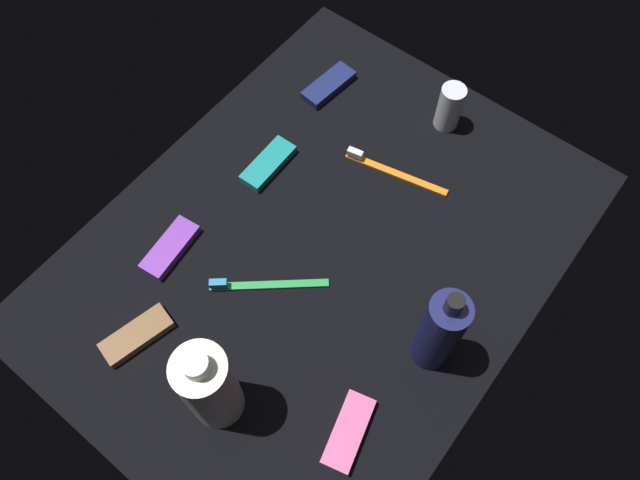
# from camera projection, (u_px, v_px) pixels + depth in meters

# --- Properties ---
(ground_plane) EXTENTS (0.84, 0.64, 0.01)m
(ground_plane) POSITION_uv_depth(u_px,v_px,m) (320.00, 251.00, 0.97)
(ground_plane) COLOR black
(lotion_bottle) EXTENTS (0.06, 0.06, 0.20)m
(lotion_bottle) POSITION_uv_depth(u_px,v_px,m) (440.00, 332.00, 0.81)
(lotion_bottle) COLOR navy
(lotion_bottle) RESTS_ON ground_plane
(bodywash_bottle) EXTENTS (0.07, 0.07, 0.20)m
(bodywash_bottle) POSITION_uv_depth(u_px,v_px,m) (209.00, 387.00, 0.77)
(bodywash_bottle) COLOR silver
(bodywash_bottle) RESTS_ON ground_plane
(deodorant_stick) EXTENTS (0.04, 0.04, 0.09)m
(deodorant_stick) POSITION_uv_depth(u_px,v_px,m) (450.00, 107.00, 1.04)
(deodorant_stick) COLOR silver
(deodorant_stick) RESTS_ON ground_plane
(toothbrush_green) EXTENTS (0.13, 0.15, 0.02)m
(toothbrush_green) POSITION_uv_depth(u_px,v_px,m) (262.00, 284.00, 0.93)
(toothbrush_green) COLOR green
(toothbrush_green) RESTS_ON ground_plane
(toothbrush_orange) EXTENTS (0.05, 0.18, 0.02)m
(toothbrush_orange) POSITION_uv_depth(u_px,v_px,m) (390.00, 170.00, 1.03)
(toothbrush_orange) COLOR orange
(toothbrush_orange) RESTS_ON ground_plane
(snack_bar_pink) EXTENTS (0.11, 0.06, 0.01)m
(snack_bar_pink) POSITION_uv_depth(u_px,v_px,m) (349.00, 432.00, 0.83)
(snack_bar_pink) COLOR #E55999
(snack_bar_pink) RESTS_ON ground_plane
(snack_bar_purple) EXTENTS (0.11, 0.05, 0.01)m
(snack_bar_purple) POSITION_uv_depth(u_px,v_px,m) (170.00, 248.00, 0.96)
(snack_bar_purple) COLOR purple
(snack_bar_purple) RESTS_ON ground_plane
(snack_bar_brown) EXTENTS (0.11, 0.06, 0.01)m
(snack_bar_brown) POSITION_uv_depth(u_px,v_px,m) (137.00, 335.00, 0.89)
(snack_bar_brown) COLOR brown
(snack_bar_brown) RESTS_ON ground_plane
(snack_bar_navy) EXTENTS (0.11, 0.05, 0.01)m
(snack_bar_navy) POSITION_uv_depth(u_px,v_px,m) (329.00, 85.00, 1.11)
(snack_bar_navy) COLOR navy
(snack_bar_navy) RESTS_ON ground_plane
(snack_bar_teal) EXTENTS (0.10, 0.04, 0.01)m
(snack_bar_teal) POSITION_uv_depth(u_px,v_px,m) (268.00, 164.00, 1.03)
(snack_bar_teal) COLOR teal
(snack_bar_teal) RESTS_ON ground_plane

